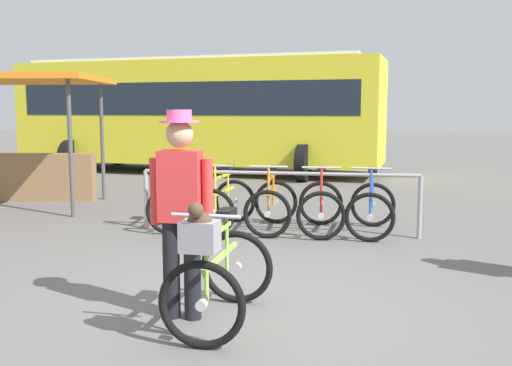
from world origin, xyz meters
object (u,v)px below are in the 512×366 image
bus_distant (198,109)px  racked_bike_blue (371,208)px  featured_bicycle (217,269)px  person_with_featured_bike (181,206)px  market_stall (21,128)px  racked_bike_red (321,207)px  racked_bike_orange (272,205)px  racked_bike_yellow (224,204)px  racked_bike_lime (178,202)px

bus_distant → racked_bike_blue: bearing=-57.2°
racked_bike_blue → featured_bicycle: (-1.22, -3.77, 0.12)m
person_with_featured_bike → market_stall: bearing=133.2°
racked_bike_red → featured_bicycle: 3.80m
market_stall → racked_bike_orange: bearing=-16.2°
racked_bike_yellow → market_stall: market_stall is taller
racked_bike_orange → market_stall: size_ratio=0.32×
market_stall → racked_bike_lime: bearing=-22.6°
featured_bicycle → bus_distant: size_ratio=0.12×
racked_bike_yellow → racked_bike_blue: bearing=1.1°
bus_distant → market_stall: (-1.55, -5.86, -0.35)m
racked_bike_orange → racked_bike_blue: same height
featured_bicycle → bus_distant: (-3.45, 11.00, 1.25)m
racked_bike_red → racked_bike_yellow: bearing=-178.9°
featured_bicycle → person_with_featured_bike: (-0.35, 0.18, 0.46)m
bus_distant → racked_bike_orange: bearing=-65.8°
racked_bike_lime → racked_bike_orange: size_ratio=1.04×
racked_bike_blue → racked_bike_lime: bearing=-178.9°
racked_bike_orange → person_with_featured_bike: (-0.17, -3.56, 0.58)m
racked_bike_orange → racked_bike_blue: (1.40, 0.03, -0.00)m
racked_bike_orange → racked_bike_red: size_ratio=0.97×
racked_bike_lime → racked_bike_blue: size_ratio=1.04×
market_stall → featured_bicycle: bearing=-45.8°
market_stall → racked_bike_red: bearing=-14.1°
racked_bike_red → bus_distant: bearing=118.7°
racked_bike_blue → racked_bike_red: bearing=-178.9°
racked_bike_yellow → racked_bike_red: size_ratio=0.99×
racked_bike_lime → racked_bike_blue: bearing=1.1°
racked_bike_yellow → racked_bike_blue: same height
racked_bike_blue → market_stall: bearing=167.6°
market_stall → person_with_featured_bike: bearing=-46.8°
racked_bike_yellow → racked_bike_red: (1.40, 0.03, 0.00)m
racked_bike_blue → featured_bicycle: 3.97m
racked_bike_yellow → featured_bicycle: (0.88, -3.73, 0.12)m
racked_bike_orange → racked_bike_red: (0.70, 0.01, 0.00)m
person_with_featured_bike → bus_distant: 11.28m
racked_bike_lime → bus_distant: bearing=104.4°
racked_bike_orange → bus_distant: bus_distant is taller
racked_bike_blue → bus_distant: bus_distant is taller
racked_bike_orange → bus_distant: size_ratio=0.11×
racked_bike_lime → featured_bicycle: featured_bicycle is taller
featured_bicycle → person_with_featured_bike: bearing=151.8°
racked_bike_yellow → racked_bike_orange: (0.70, 0.01, 0.00)m
racked_bike_blue → person_with_featured_bike: person_with_featured_bike is taller
bus_distant → market_stall: 6.07m
racked_bike_lime → market_stall: 3.85m
racked_bike_yellow → bus_distant: bearing=109.5°
racked_bike_orange → featured_bicycle: bearing=-87.3°
racked_bike_lime → racked_bike_blue: 2.80m
featured_bicycle → racked_bike_yellow: bearing=103.3°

